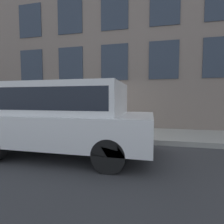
% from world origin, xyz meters
% --- Properties ---
extents(ground_plane, '(80.00, 80.00, 0.00)m').
position_xyz_m(ground_plane, '(0.00, 0.00, 0.00)').
color(ground_plane, '#38383A').
extents(sidewalk, '(2.38, 60.00, 0.17)m').
position_xyz_m(sidewalk, '(1.19, 0.00, 0.08)').
color(sidewalk, '#9E9B93').
rests_on(sidewalk, ground_plane).
extents(building_facade, '(0.33, 40.00, 10.37)m').
position_xyz_m(building_facade, '(2.53, 0.00, 5.19)').
color(building_facade, gray).
rests_on(building_facade, ground_plane).
extents(fire_hydrant, '(0.34, 0.46, 0.78)m').
position_xyz_m(fire_hydrant, '(0.42, 0.03, 0.56)').
color(fire_hydrant, '#2D7260').
rests_on(fire_hydrant, sidewalk).
extents(person, '(0.41, 0.27, 1.69)m').
position_xyz_m(person, '(0.66, -0.62, 1.18)').
color(person, '#726651').
rests_on(person, sidewalk).
extents(parked_truck_white_near, '(2.06, 4.54, 1.87)m').
position_xyz_m(parked_truck_white_near, '(-1.40, 0.48, 1.06)').
color(parked_truck_white_near, black).
rests_on(parked_truck_white_near, ground_plane).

